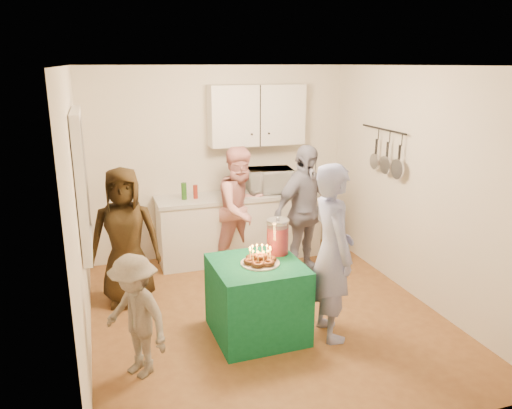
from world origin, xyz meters
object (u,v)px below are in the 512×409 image
object	(u,v)px
counter	(239,228)
microwave	(270,180)
woman_back_left	(125,237)
woman_back_center	(242,209)
punch_jar	(278,238)
man_birthday	(332,252)
woman_back_right	(304,211)
child_near_left	(136,316)
party_table	(257,299)

from	to	relation	value
counter	microwave	world-z (taller)	microwave
counter	woman_back_left	xyz separation A→B (m)	(-1.57, -0.90, 0.35)
microwave	woman_back_center	distance (m)	0.68
punch_jar	man_birthday	distance (m)	0.58
woman_back_left	woman_back_center	world-z (taller)	woman_back_center
counter	woman_back_right	world-z (taller)	woman_back_right
woman_back_left	woman_back_center	bearing A→B (deg)	28.53
microwave	man_birthday	distance (m)	2.26
woman_back_right	child_near_left	size ratio (longest dim) A/B	1.51
party_table	woman_back_center	size ratio (longest dim) A/B	0.52
microwave	woman_back_right	size ratio (longest dim) A/B	0.35
counter	microwave	size ratio (longest dim) A/B	3.70
party_table	counter	bearing A→B (deg)	78.53
woman_back_left	woman_back_center	distance (m)	1.60
child_near_left	woman_back_left	bearing A→B (deg)	143.71
woman_back_center	child_near_left	xyz separation A→B (m)	(-1.53, -1.98, -0.26)
punch_jar	child_near_left	bearing A→B (deg)	-161.29
man_birthday	punch_jar	bearing A→B (deg)	49.19
man_birthday	woman_back_right	distance (m)	1.50
party_table	woman_back_center	world-z (taller)	woman_back_center
counter	child_near_left	bearing A→B (deg)	-124.37
party_table	woman_back_left	world-z (taller)	woman_back_left
party_table	man_birthday	bearing A→B (deg)	-18.12
party_table	child_near_left	size ratio (longest dim) A/B	0.77
counter	party_table	world-z (taller)	counter
microwave	child_near_left	world-z (taller)	microwave
microwave	woman_back_left	distance (m)	2.23
counter	punch_jar	distance (m)	1.91
microwave	punch_jar	xyz separation A→B (m)	(-0.57, -1.84, -0.14)
party_table	child_near_left	xyz separation A→B (m)	(-1.19, -0.32, 0.17)
woman_back_left	woman_back_right	xyz separation A→B (m)	(2.19, 0.12, 0.06)
microwave	party_table	xyz separation A→B (m)	(-0.85, -2.02, -0.69)
party_table	woman_back_right	size ratio (longest dim) A/B	0.51
woman_back_center	child_near_left	world-z (taller)	woman_back_center
woman_back_right	man_birthday	bearing A→B (deg)	-127.58
woman_back_left	woman_back_right	world-z (taller)	woman_back_right
party_table	man_birthday	world-z (taller)	man_birthday
microwave	woman_back_right	world-z (taller)	woman_back_right
counter	punch_jar	xyz separation A→B (m)	(-0.13, -1.84, 0.50)
counter	woman_back_left	size ratio (longest dim) A/B	1.41
party_table	woman_back_center	bearing A→B (deg)	78.44
woman_back_left	party_table	bearing A→B (deg)	-35.38
man_birthday	child_near_left	world-z (taller)	man_birthday
child_near_left	party_table	bearing A→B (deg)	69.70
man_birthday	child_near_left	size ratio (longest dim) A/B	1.58
woman_back_right	microwave	bearing A→B (deg)	77.74
punch_jar	child_near_left	size ratio (longest dim) A/B	0.31
punch_jar	woman_back_right	world-z (taller)	woman_back_right
woman_back_left	child_near_left	distance (m)	1.46
man_birthday	woman_back_center	distance (m)	1.92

